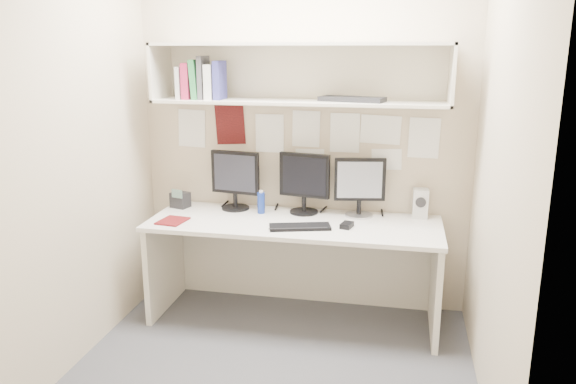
% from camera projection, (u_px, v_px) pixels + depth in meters
% --- Properties ---
extents(floor, '(2.40, 2.00, 0.01)m').
position_uv_depth(floor, '(274.00, 366.00, 3.42)').
color(floor, '#45454A').
rests_on(floor, ground).
extents(wall_back, '(2.40, 0.02, 2.60)m').
position_uv_depth(wall_back, '(303.00, 131.00, 4.05)').
color(wall_back, '#BEAD91').
rests_on(wall_back, ground).
extents(wall_front, '(2.40, 0.02, 2.60)m').
position_uv_depth(wall_front, '(213.00, 205.00, 2.15)').
color(wall_front, '#BEAD91').
rests_on(wall_front, ground).
extents(wall_left, '(0.02, 2.00, 2.60)m').
position_uv_depth(wall_left, '(76.00, 149.00, 3.33)').
color(wall_left, '#BEAD91').
rests_on(wall_left, ground).
extents(wall_right, '(0.02, 2.00, 2.60)m').
position_uv_depth(wall_right, '(500.00, 166.00, 2.87)').
color(wall_right, '#BEAD91').
rests_on(wall_right, ground).
extents(desk, '(2.00, 0.70, 0.73)m').
position_uv_depth(desk, '(294.00, 270.00, 3.95)').
color(desk, silver).
rests_on(desk, floor).
extents(overhead_hutch, '(2.00, 0.38, 0.40)m').
position_uv_depth(overhead_hutch, '(300.00, 73.00, 3.81)').
color(overhead_hutch, beige).
rests_on(overhead_hutch, wall_back).
extents(pinned_papers, '(1.92, 0.01, 0.48)m').
position_uv_depth(pinned_papers, '(303.00, 138.00, 4.06)').
color(pinned_papers, white).
rests_on(pinned_papers, wall_back).
extents(monitor_left, '(0.37, 0.20, 0.43)m').
position_uv_depth(monitor_left, '(235.00, 177.00, 4.10)').
color(monitor_left, black).
rests_on(monitor_left, desk).
extents(monitor_center, '(0.37, 0.20, 0.43)m').
position_uv_depth(monitor_center, '(304.00, 180.00, 4.00)').
color(monitor_center, black).
rests_on(monitor_center, desk).
extents(monitor_right, '(0.36, 0.20, 0.41)m').
position_uv_depth(monitor_right, '(360.00, 184.00, 3.93)').
color(monitor_right, '#A5A5AA').
rests_on(monitor_right, desk).
extents(keyboard, '(0.43, 0.25, 0.02)m').
position_uv_depth(keyboard, '(300.00, 227.00, 3.70)').
color(keyboard, black).
rests_on(keyboard, desk).
extents(mouse, '(0.09, 0.12, 0.03)m').
position_uv_depth(mouse, '(347.00, 225.00, 3.71)').
color(mouse, black).
rests_on(mouse, desk).
extents(speaker, '(0.10, 0.11, 0.21)m').
position_uv_depth(speaker, '(420.00, 203.00, 3.92)').
color(speaker, beige).
rests_on(speaker, desk).
extents(blue_bottle, '(0.05, 0.05, 0.17)m').
position_uv_depth(blue_bottle, '(261.00, 202.00, 4.02)').
color(blue_bottle, navy).
rests_on(blue_bottle, desk).
extents(maroon_notebook, '(0.19, 0.23, 0.01)m').
position_uv_depth(maroon_notebook, '(173.00, 221.00, 3.84)').
color(maroon_notebook, '#5E1012').
rests_on(maroon_notebook, desk).
extents(desk_phone, '(0.15, 0.14, 0.15)m').
position_uv_depth(desk_phone, '(180.00, 200.00, 4.18)').
color(desk_phone, black).
rests_on(desk_phone, desk).
extents(book_stack, '(0.32, 0.18, 0.29)m').
position_uv_depth(book_stack, '(202.00, 80.00, 3.87)').
color(book_stack, '#B9B8B3').
rests_on(book_stack, overhead_hutch).
extents(hutch_tray, '(0.46, 0.26, 0.03)m').
position_uv_depth(hutch_tray, '(352.00, 99.00, 3.72)').
color(hutch_tray, black).
rests_on(hutch_tray, overhead_hutch).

